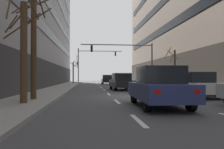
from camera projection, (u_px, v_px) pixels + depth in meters
The scene contains 31 objects.
ground_plane at pixel (135, 96), 14.73m from camera, with size 120.00×120.00×0.00m, color #424247.
sidewalk_left at pixel (39, 96), 14.08m from camera, with size 2.92×80.00×0.14m, color gray.
sidewalk_right at pixel (224, 94), 15.38m from camera, with size 2.92×80.00×0.14m, color gray.
lane_stripe_l1_s2 at pixel (138, 120), 6.61m from camera, with size 0.16×2.00×0.01m, color silver.
lane_stripe_l1_s3 at pixel (117, 102), 11.58m from camera, with size 0.16×2.00×0.01m, color silver.
lane_stripe_l1_s4 at pixel (109, 94), 16.55m from camera, with size 0.16×2.00×0.01m, color silver.
lane_stripe_l1_s5 at pixel (104, 90), 21.53m from camera, with size 0.16×2.00×0.01m, color silver.
lane_stripe_l1_s6 at pixel (101, 88), 26.50m from camera, with size 0.16×2.00×0.01m, color silver.
lane_stripe_l1_s7 at pixel (99, 86), 31.47m from camera, with size 0.16×2.00×0.01m, color silver.
lane_stripe_l1_s8 at pixel (98, 85), 36.44m from camera, with size 0.16×2.00×0.01m, color silver.
lane_stripe_l1_s9 at pixel (97, 84), 41.42m from camera, with size 0.16×2.00×0.01m, color silver.
lane_stripe_l1_s10 at pixel (96, 83), 46.39m from camera, with size 0.16×2.00×0.01m, color silver.
lane_stripe_l2_s3 at pixel (176, 101), 11.91m from camera, with size 0.16×2.00×0.01m, color silver.
lane_stripe_l2_s4 at pixel (150, 94), 16.88m from camera, with size 0.16×2.00×0.01m, color silver.
lane_stripe_l2_s5 at pixel (136, 90), 21.86m from camera, with size 0.16×2.00×0.01m, color silver.
lane_stripe_l2_s6 at pixel (128, 87), 26.83m from camera, with size 0.16×2.00×0.01m, color silver.
lane_stripe_l2_s7 at pixel (122, 86), 31.80m from camera, with size 0.16×2.00×0.01m, color silver.
lane_stripe_l2_s8 at pixel (117, 84), 36.78m from camera, with size 0.16×2.00×0.01m, color silver.
lane_stripe_l2_s9 at pixel (114, 84), 41.75m from camera, with size 0.16×2.00×0.01m, color silver.
lane_stripe_l2_s10 at pixel (111, 83), 46.72m from camera, with size 0.16×2.00×0.01m, color silver.
car_driving_0 at pixel (121, 82), 21.60m from camera, with size 2.04×4.46×1.64m.
car_driving_1 at pixel (159, 87), 9.66m from camera, with size 2.11×4.72×1.75m.
car_driving_2 at pixel (107, 80), 39.07m from camera, with size 1.81×4.31×1.62m.
car_parked_1 at pixel (196, 85), 14.15m from camera, with size 1.83×4.28×1.60m.
car_parked_2 at pixel (163, 82), 20.50m from camera, with size 1.95×4.46×1.66m.
traffic_signal_0 at pixel (129, 55), 28.81m from camera, with size 9.43×0.35×5.61m.
traffic_signal_1 at pixel (91, 59), 44.53m from camera, with size 8.90×0.35×6.91m.
street_tree_0 at pixel (34, 44), 11.67m from camera, with size 1.96×1.70×5.92m.
street_tree_1 at pixel (74, 71), 40.67m from camera, with size 1.48×1.91×5.05m.
street_tree_2 at pixel (174, 67), 23.38m from camera, with size 1.22×1.97×4.43m.
street_tree_3 at pixel (23, 49), 9.89m from camera, with size 1.75×1.85×5.05m.
Camera 1 is at (-3.07, -14.50, 1.31)m, focal length 35.46 mm.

